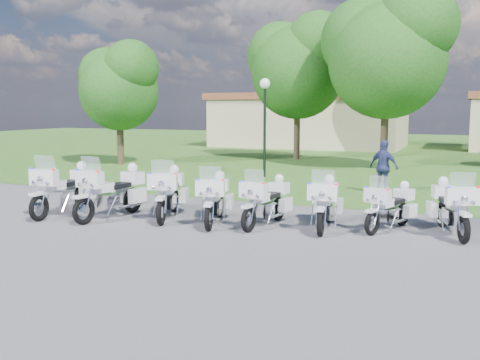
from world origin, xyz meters
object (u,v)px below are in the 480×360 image
at_px(motorcycle_7, 451,207).
at_px(motorcycle_4, 267,201).
at_px(motorcycle_0, 65,188).
at_px(bystander_c, 384,167).
at_px(motorcycle_1, 113,191).
at_px(motorcycle_5, 326,202).
at_px(motorcycle_6, 391,206).
at_px(motorcycle_2, 169,192).
at_px(lamp_post, 265,103).
at_px(motorcycle_3, 215,198).

bearing_deg(motorcycle_7, motorcycle_4, -7.34).
height_order(motorcycle_0, bystander_c, bystander_c).
height_order(motorcycle_1, motorcycle_5, motorcycle_1).
bearing_deg(motorcycle_5, motorcycle_6, -171.02).
bearing_deg(bystander_c, motorcycle_2, 78.97).
xyz_separation_m(motorcycle_5, lamp_post, (-4.86, 8.63, 2.55)).
bearing_deg(bystander_c, motorcycle_5, 110.60).
xyz_separation_m(motorcycle_5, motorcycle_6, (1.53, 0.45, -0.06)).
xyz_separation_m(motorcycle_7, lamp_post, (-7.76, 8.07, 2.54)).
bearing_deg(motorcycle_5, motorcycle_3, 3.69).
xyz_separation_m(motorcycle_0, motorcycle_2, (2.98, 0.72, -0.03)).
xyz_separation_m(motorcycle_2, lamp_post, (-0.58, 9.04, 2.49)).
relative_size(motorcycle_1, motorcycle_5, 1.13).
bearing_deg(motorcycle_1, motorcycle_2, -150.07).
bearing_deg(motorcycle_2, motorcycle_5, 166.45).
distance_m(motorcycle_1, motorcycle_3, 2.93).
distance_m(motorcycle_0, motorcycle_1, 1.57).
xyz_separation_m(motorcycle_2, bystander_c, (4.82, 6.45, 0.24)).
height_order(motorcycle_3, bystander_c, bystander_c).
height_order(motorcycle_1, bystander_c, bystander_c).
bearing_deg(motorcycle_1, motorcycle_7, -162.56).
relative_size(motorcycle_0, motorcycle_6, 1.30).
xyz_separation_m(motorcycle_1, motorcycle_7, (8.59, 1.56, -0.07)).
height_order(motorcycle_2, motorcycle_4, motorcycle_2).
bearing_deg(motorcycle_3, motorcycle_7, 175.06).
distance_m(motorcycle_2, bystander_c, 8.05).
bearing_deg(motorcycle_3, motorcycle_0, -8.63).
distance_m(motorcycle_3, bystander_c, 7.40).
height_order(motorcycle_5, motorcycle_7, motorcycle_7).
bearing_deg(bystander_c, motorcycle_3, 88.87).
height_order(motorcycle_4, motorcycle_7, motorcycle_7).
height_order(motorcycle_5, bystander_c, bystander_c).
relative_size(motorcycle_3, motorcycle_5, 0.99).
bearing_deg(lamp_post, motorcycle_4, -69.18).
relative_size(motorcycle_2, motorcycle_6, 1.20).
relative_size(motorcycle_5, bystander_c, 1.22).
height_order(motorcycle_6, lamp_post, lamp_post).
relative_size(motorcycle_5, motorcycle_7, 1.02).
relative_size(motorcycle_0, lamp_post, 0.61).
height_order(motorcycle_0, motorcycle_7, motorcycle_0).
distance_m(motorcycle_4, motorcycle_7, 4.45).
distance_m(motorcycle_2, motorcycle_7, 7.24).
height_order(motorcycle_0, motorcycle_5, motorcycle_0).
bearing_deg(motorcycle_5, motorcycle_2, -2.00).
height_order(motorcycle_1, motorcycle_6, motorcycle_1).
distance_m(motorcycle_3, lamp_post, 9.75).
bearing_deg(motorcycle_6, lamp_post, -30.80).
bearing_deg(motorcycle_3, bystander_c, -132.83).
distance_m(motorcycle_7, lamp_post, 11.48).
xyz_separation_m(motorcycle_6, lamp_post, (-6.38, 8.19, 2.60)).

